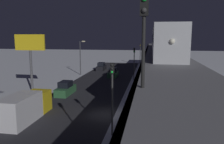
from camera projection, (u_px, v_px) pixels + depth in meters
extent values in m
plane|color=silver|center=(104.00, 114.00, 25.24)|extent=(240.00, 240.00, 0.00)
cube|color=#28282D|center=(67.00, 112.00, 25.95)|extent=(11.00, 99.73, 0.01)
cube|color=slate|center=(167.00, 63.00, 23.22)|extent=(5.00, 99.73, 0.80)
cube|color=#38383D|center=(143.00, 62.00, 23.61)|extent=(0.24, 97.73, 0.80)
cylinder|color=slate|center=(156.00, 57.00, 65.33)|extent=(1.40, 1.40, 5.54)
cylinder|color=slate|center=(158.00, 62.00, 51.46)|extent=(1.40, 1.40, 5.54)
cylinder|color=slate|center=(160.00, 72.00, 37.59)|extent=(1.40, 1.40, 5.54)
cylinder|color=slate|center=(166.00, 93.00, 23.71)|extent=(1.40, 1.40, 5.54)
cube|color=#B7BABF|center=(165.00, 41.00, 26.81)|extent=(2.90, 18.00, 3.40)
cube|color=black|center=(165.00, 38.00, 26.75)|extent=(2.94, 16.20, 0.90)
cube|color=#B7BABF|center=(159.00, 39.00, 44.93)|extent=(2.90, 18.00, 3.40)
cube|color=black|center=(159.00, 37.00, 44.86)|extent=(2.94, 16.20, 0.90)
sphere|color=white|center=(172.00, 41.00, 17.98)|extent=(0.44, 0.44, 0.44)
cylinder|color=black|center=(143.00, 52.00, 9.77)|extent=(0.16, 0.16, 3.20)
cube|color=black|center=(144.00, 5.00, 9.47)|extent=(0.36, 0.28, 0.90)
sphere|color=#333333|center=(144.00, 10.00, 9.35)|extent=(0.22, 0.22, 0.22)
cube|color=black|center=(101.00, 68.00, 58.31)|extent=(1.80, 4.80, 1.10)
cube|color=black|center=(101.00, 64.00, 58.16)|extent=(1.58, 2.30, 0.87)
cylinder|color=black|center=(103.00, 70.00, 56.76)|extent=(0.20, 0.64, 0.64)
cylinder|color=black|center=(97.00, 70.00, 57.04)|extent=(0.20, 0.64, 0.64)
cylinder|color=black|center=(106.00, 68.00, 59.66)|extent=(0.20, 0.64, 0.64)
cylinder|color=black|center=(99.00, 68.00, 59.94)|extent=(0.20, 0.64, 0.64)
cube|color=#2D6038|center=(113.00, 74.00, 48.69)|extent=(1.80, 4.22, 1.10)
cube|color=black|center=(113.00, 70.00, 48.53)|extent=(1.58, 2.03, 0.87)
cube|color=#2D6038|center=(66.00, 91.00, 33.95)|extent=(1.80, 4.70, 1.10)
cube|color=black|center=(65.00, 84.00, 33.80)|extent=(1.58, 2.26, 0.87)
cube|color=gold|center=(39.00, 101.00, 26.14)|extent=(2.30, 2.20, 2.40)
cube|color=silver|center=(20.00, 110.00, 22.41)|extent=(2.40, 5.00, 2.80)
cylinder|color=#2D2D2D|center=(112.00, 105.00, 19.49)|extent=(0.16, 0.16, 5.50)
cube|color=black|center=(112.00, 68.00, 18.99)|extent=(0.32, 0.32, 0.90)
sphere|color=black|center=(112.00, 65.00, 18.77)|extent=(0.20, 0.20, 0.20)
sphere|color=black|center=(112.00, 69.00, 18.82)|extent=(0.20, 0.20, 0.20)
sphere|color=#19E53F|center=(112.00, 72.00, 18.86)|extent=(0.20, 0.20, 0.20)
cylinder|color=#2D2D2D|center=(134.00, 66.00, 44.68)|extent=(0.16, 0.16, 5.50)
cube|color=black|center=(134.00, 50.00, 44.19)|extent=(0.32, 0.32, 0.90)
sphere|color=black|center=(134.00, 49.00, 43.96)|extent=(0.20, 0.20, 0.20)
sphere|color=black|center=(134.00, 50.00, 44.01)|extent=(0.20, 0.20, 0.20)
sphere|color=#19E53F|center=(134.00, 52.00, 44.06)|extent=(0.20, 0.20, 0.20)
cylinder|color=#2D2D2D|center=(140.00, 56.00, 69.88)|extent=(0.16, 0.16, 5.50)
cube|color=black|center=(140.00, 45.00, 69.38)|extent=(0.32, 0.32, 0.90)
sphere|color=black|center=(140.00, 44.00, 69.16)|extent=(0.20, 0.20, 0.20)
sphere|color=yellow|center=(140.00, 45.00, 69.21)|extent=(0.20, 0.20, 0.20)
sphere|color=black|center=(140.00, 46.00, 69.25)|extent=(0.20, 0.20, 0.20)
cylinder|color=#4C4C51|center=(31.00, 71.00, 35.05)|extent=(0.36, 0.36, 6.50)
cube|color=yellow|center=(30.00, 42.00, 34.35)|extent=(4.80, 0.30, 2.40)
cylinder|color=#38383D|center=(80.00, 58.00, 50.76)|extent=(0.20, 0.20, 7.50)
ellipsoid|color=#F4E5B2|center=(83.00, 41.00, 50.05)|extent=(0.90, 0.44, 0.30)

